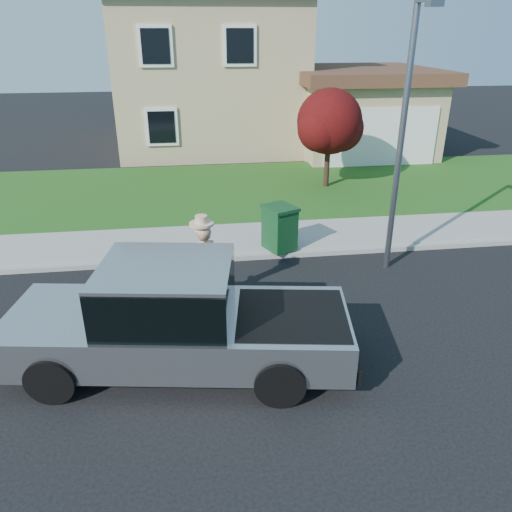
{
  "coord_description": "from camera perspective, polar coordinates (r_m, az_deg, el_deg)",
  "views": [
    {
      "loc": [
        -1.22,
        -8.27,
        5.24
      ],
      "look_at": [
        -0.02,
        0.45,
        1.2
      ],
      "focal_mm": 35.0,
      "sensor_mm": 36.0,
      "label": 1
    }
  ],
  "objects": [
    {
      "name": "street_lamp",
      "position": [
        11.35,
        16.58,
        13.92
      ],
      "size": [
        0.31,
        0.76,
        5.81
      ],
      "rotation": [
        0.0,
        0.0,
        0.13
      ],
      "color": "slate",
      "rests_on": "ground"
    },
    {
      "name": "trash_bin",
      "position": [
        12.43,
        2.72,
        3.28
      ],
      "size": [
        0.95,
        1.0,
        1.12
      ],
      "rotation": [
        0.0,
        0.0,
        0.43
      ],
      "color": "#103D1B",
      "rests_on": "sidewalk"
    },
    {
      "name": "woman",
      "position": [
        10.04,
        -6.04,
        -0.92
      ],
      "size": [
        0.75,
        0.61,
        1.96
      ],
      "rotation": [
        0.0,
        0.0,
        3.47
      ],
      "color": "#E8AC7F",
      "rests_on": "ground"
    },
    {
      "name": "sidewalk",
      "position": [
        13.5,
        2.24,
        2.14
      ],
      "size": [
        40.0,
        2.0,
        0.15
      ],
      "primitive_type": "cube",
      "color": "gray",
      "rests_on": "ground"
    },
    {
      "name": "lawn",
      "position": [
        17.69,
        -0.28,
        7.6
      ],
      "size": [
        40.0,
        7.0,
        0.1
      ],
      "primitive_type": "cube",
      "color": "#164C15",
      "rests_on": "ground"
    },
    {
      "name": "ground",
      "position": [
        9.87,
        0.49,
        -7.42
      ],
      "size": [
        80.0,
        80.0,
        0.0
      ],
      "primitive_type": "plane",
      "color": "black",
      "rests_on": "ground"
    },
    {
      "name": "ornamental_tree",
      "position": [
        17.66,
        8.48,
        14.62
      ],
      "size": [
        2.44,
        2.2,
        3.35
      ],
      "color": "black",
      "rests_on": "lawn"
    },
    {
      "name": "curb",
      "position": [
        12.51,
        3.11,
        0.16
      ],
      "size": [
        40.0,
        0.2,
        0.12
      ],
      "primitive_type": "cube",
      "color": "gray",
      "rests_on": "ground"
    },
    {
      "name": "house",
      "position": [
        24.87,
        -2.09,
        19.86
      ],
      "size": [
        14.0,
        11.3,
        6.85
      ],
      "color": "tan",
      "rests_on": "ground"
    },
    {
      "name": "pickup_truck",
      "position": [
        8.31,
        -9.1,
        -7.33
      ],
      "size": [
        5.96,
        2.81,
        1.88
      ],
      "rotation": [
        0.0,
        0.0,
        -0.16
      ],
      "color": "black",
      "rests_on": "ground"
    }
  ]
}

